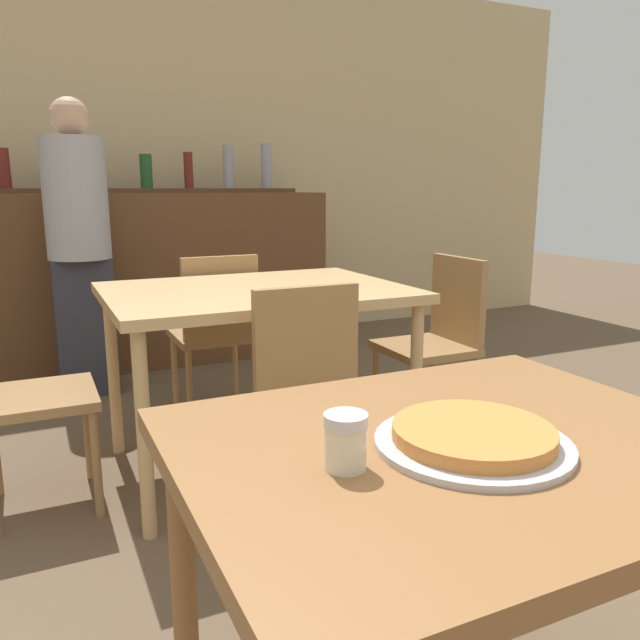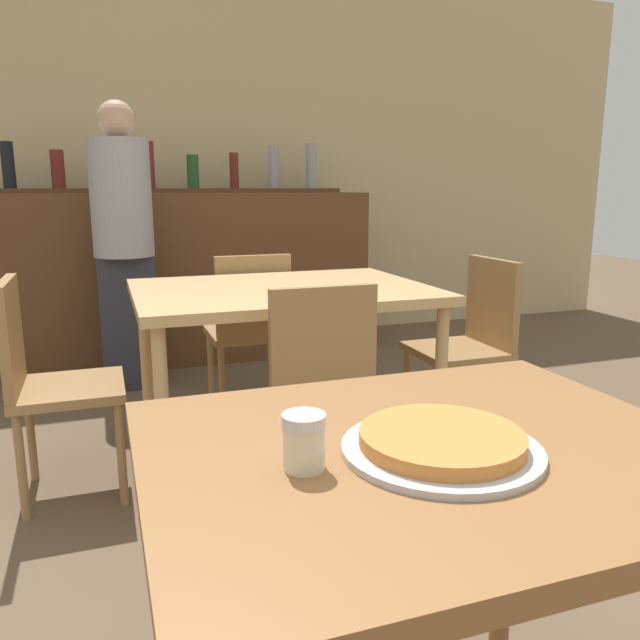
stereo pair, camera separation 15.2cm
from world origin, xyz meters
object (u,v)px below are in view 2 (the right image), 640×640
at_px(cheese_shaker, 304,441).
at_px(chair_far_side_back, 250,323).
at_px(chair_far_side_front, 334,398).
at_px(person_standing, 124,238).
at_px(chair_far_side_left, 45,374).
at_px(chair_far_side_right, 472,336).
at_px(pizza_tray, 442,443).

bearing_deg(cheese_shaker, chair_far_side_back, 79.21).
bearing_deg(chair_far_side_front, person_standing, 106.41).
bearing_deg(chair_far_side_left, chair_far_side_right, -90.00).
distance_m(chair_far_side_back, chair_far_side_left, 1.12).
xyz_separation_m(chair_far_side_right, pizza_tray, (-1.13, -1.64, 0.28)).
relative_size(chair_far_side_front, chair_far_side_left, 1.00).
bearing_deg(person_standing, cheese_shaker, -87.23).
bearing_deg(chair_far_side_right, chair_far_side_left, -90.00).
bearing_deg(chair_far_side_back, chair_far_side_front, 90.00).
bearing_deg(pizza_tray, cheese_shaker, 175.22).
bearing_deg(cheese_shaker, chair_far_side_left, 107.07).
bearing_deg(chair_far_side_back, person_standing, -50.68).
xyz_separation_m(chair_far_side_front, chair_far_side_right, (0.93, 0.62, 0.00)).
bearing_deg(chair_far_side_front, cheese_shaker, -113.07).
bearing_deg(chair_far_side_right, cheese_shaker, -39.82).
bearing_deg(pizza_tray, chair_far_side_right, 55.53).
distance_m(chair_far_side_left, cheese_shaker, 1.73).
bearing_deg(chair_far_side_right, person_standing, -131.32).
bearing_deg(person_standing, pizza_tray, -82.90).
height_order(chair_far_side_front, cheese_shaker, chair_far_side_front).
relative_size(chair_far_side_back, chair_far_side_right, 1.00).
distance_m(chair_far_side_back, person_standing, 0.98).
height_order(chair_far_side_left, chair_far_side_right, same).
relative_size(chair_far_side_right, person_standing, 0.52).
relative_size(chair_far_side_front, chair_far_side_right, 1.00).
relative_size(chair_far_side_front, cheese_shaker, 9.84).
relative_size(chair_far_side_back, person_standing, 0.52).
relative_size(chair_far_side_front, pizza_tray, 2.65).
xyz_separation_m(chair_far_side_front, chair_far_side_back, (0.00, 1.24, 0.00)).
bearing_deg(chair_far_side_left, person_standing, -15.16).
height_order(chair_far_side_front, pizza_tray, chair_far_side_front).
height_order(chair_far_side_front, chair_far_side_right, same).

